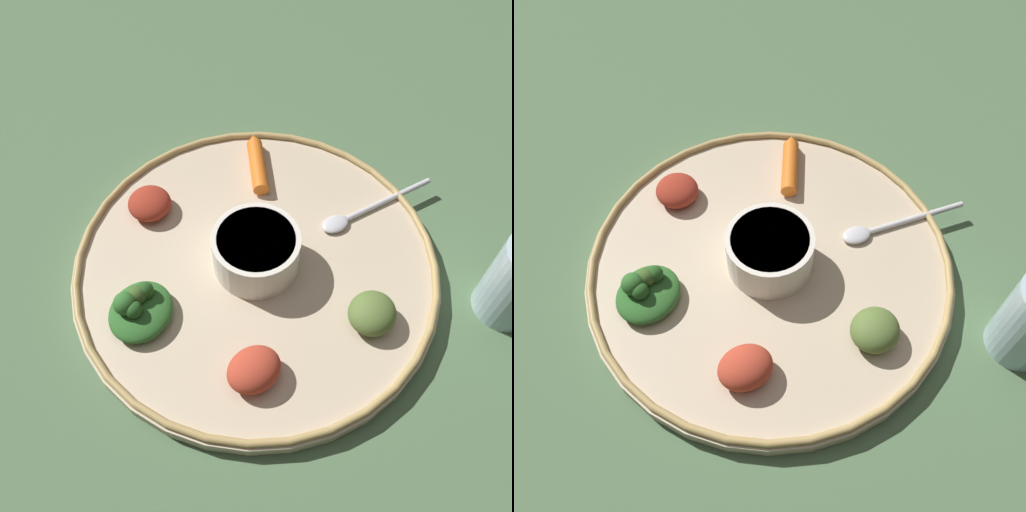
# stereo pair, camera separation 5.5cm
# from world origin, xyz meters

# --- Properties ---
(ground_plane) EXTENTS (2.40, 2.40, 0.00)m
(ground_plane) POSITION_xyz_m (0.00, 0.00, 0.00)
(ground_plane) COLOR #4C6B47
(platter) EXTENTS (0.41, 0.41, 0.02)m
(platter) POSITION_xyz_m (0.00, 0.00, 0.01)
(platter) COLOR #C6B293
(platter) RESTS_ON ground_plane
(platter_rim) EXTENTS (0.41, 0.41, 0.01)m
(platter_rim) POSITION_xyz_m (0.00, 0.00, 0.02)
(platter_rim) COLOR tan
(platter_rim) RESTS_ON platter
(center_bowl) EXTENTS (0.10, 0.10, 0.05)m
(center_bowl) POSITION_xyz_m (0.00, 0.00, 0.05)
(center_bowl) COLOR silver
(center_bowl) RESTS_ON platter
(spoon) EXTENTS (0.08, 0.15, 0.01)m
(spoon) POSITION_xyz_m (0.06, 0.13, 0.02)
(spoon) COLOR silver
(spoon) RESTS_ON platter
(greens_pile) EXTENTS (0.08, 0.09, 0.04)m
(greens_pile) POSITION_xyz_m (-0.06, -0.13, 0.03)
(greens_pile) COLOR #2D6628
(greens_pile) RESTS_ON platter
(carrot_near_spoon) EXTENTS (0.08, 0.08, 0.02)m
(carrot_near_spoon) POSITION_xyz_m (-0.08, 0.12, 0.03)
(carrot_near_spoon) COLOR orange
(carrot_near_spoon) RESTS_ON platter
(mound_collards) EXTENTS (0.05, 0.05, 0.03)m
(mound_collards) POSITION_xyz_m (0.14, 0.01, 0.04)
(mound_collards) COLOR #567033
(mound_collards) RESTS_ON platter
(mound_beet) EXTENTS (0.07, 0.07, 0.03)m
(mound_beet) POSITION_xyz_m (-0.15, -0.01, 0.03)
(mound_beet) COLOR maroon
(mound_beet) RESTS_ON platter
(mound_berbere_red) EXTENTS (0.06, 0.07, 0.03)m
(mound_berbere_red) POSITION_xyz_m (0.08, -0.11, 0.03)
(mound_berbere_red) COLOR #B73D28
(mound_berbere_red) RESTS_ON platter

